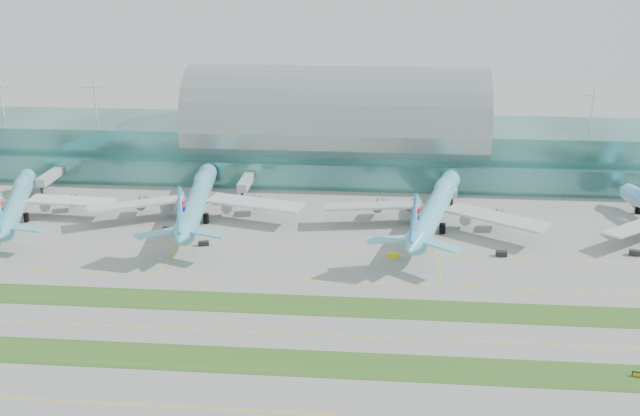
# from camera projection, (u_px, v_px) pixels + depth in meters

# --- Properties ---
(ground) EXTENTS (700.00, 700.00, 0.00)m
(ground) POSITION_uv_depth(u_px,v_px,m) (301.00, 308.00, 207.22)
(ground) COLOR gray
(ground) RESTS_ON ground
(terminal) EXTENTS (340.00, 69.10, 36.00)m
(terminal) POSITION_uv_depth(u_px,v_px,m) (337.00, 138.00, 324.23)
(terminal) COLOR #3D7A75
(terminal) RESTS_ON ground
(grass_strip_near) EXTENTS (420.00, 12.00, 0.08)m
(grass_strip_near) POSITION_uv_depth(u_px,v_px,m) (287.00, 362.00, 180.78)
(grass_strip_near) COLOR #2D591E
(grass_strip_near) RESTS_ON ground
(grass_strip_far) EXTENTS (420.00, 12.00, 0.08)m
(grass_strip_far) POSITION_uv_depth(u_px,v_px,m) (302.00, 305.00, 209.09)
(grass_strip_far) COLOR #2D591E
(grass_strip_far) RESTS_ON ground
(taxiline_a) EXTENTS (420.00, 0.35, 0.01)m
(taxiline_a) POSITION_uv_depth(u_px,v_px,m) (274.00, 412.00, 161.91)
(taxiline_a) COLOR yellow
(taxiline_a) RESTS_ON ground
(taxiline_b) EXTENTS (420.00, 0.35, 0.01)m
(taxiline_b) POSITION_uv_depth(u_px,v_px,m) (294.00, 334.00, 194.00)
(taxiline_b) COLOR yellow
(taxiline_b) RESTS_ON ground
(taxiline_c) EXTENTS (420.00, 0.35, 0.01)m
(taxiline_c) POSITION_uv_depth(u_px,v_px,m) (308.00, 280.00, 224.20)
(taxiline_c) COLOR yellow
(taxiline_c) RESTS_ON ground
(taxiline_d) EXTENTS (420.00, 0.35, 0.01)m
(taxiline_d) POSITION_uv_depth(u_px,v_px,m) (316.00, 251.00, 244.97)
(taxiline_d) COLOR yellow
(taxiline_d) RESTS_ON ground
(airliner_a) EXTENTS (63.07, 73.23, 20.71)m
(airliner_a) POSITION_uv_depth(u_px,v_px,m) (17.00, 200.00, 272.21)
(airliner_a) COLOR #5AB1C7
(airliner_a) RESTS_ON ground
(airliner_b) EXTENTS (72.90, 83.26, 22.92)m
(airliner_b) POSITION_uv_depth(u_px,v_px,m) (197.00, 199.00, 271.62)
(airliner_b) COLOR #5DB7CD
(airliner_b) RESTS_ON ground
(airliner_c) EXTENTS (72.94, 83.93, 23.28)m
(airliner_c) POSITION_uv_depth(u_px,v_px,m) (435.00, 207.00, 263.12)
(airliner_c) COLOR #68CDE5
(airliner_c) RESTS_ON ground
(gse_c) EXTENTS (3.17, 2.16, 1.27)m
(gse_c) POSITION_uv_depth(u_px,v_px,m) (167.00, 229.00, 261.78)
(gse_c) COLOR black
(gse_c) RESTS_ON ground
(gse_d) EXTENTS (3.69, 2.62, 1.36)m
(gse_d) POSITION_uv_depth(u_px,v_px,m) (204.00, 243.00, 249.54)
(gse_d) COLOR black
(gse_d) RESTS_ON ground
(gse_e) EXTENTS (3.30, 2.31, 1.52)m
(gse_e) POSITION_uv_depth(u_px,v_px,m) (393.00, 256.00, 239.75)
(gse_e) COLOR yellow
(gse_e) RESTS_ON ground
(gse_f) EXTENTS (3.36, 2.09, 1.58)m
(gse_f) POSITION_uv_depth(u_px,v_px,m) (501.00, 254.00, 241.13)
(gse_f) COLOR black
(gse_f) RESTS_ON ground
(gse_g) EXTENTS (3.53, 2.40, 1.61)m
(gse_g) POSITION_uv_depth(u_px,v_px,m) (635.00, 253.00, 241.78)
(gse_g) COLOR black
(gse_g) RESTS_ON ground
(taxiway_sign_east) EXTENTS (2.69, 1.04, 1.15)m
(taxiway_sign_east) POSITION_uv_depth(u_px,v_px,m) (638.00, 375.00, 174.65)
(taxiway_sign_east) COLOR black
(taxiway_sign_east) RESTS_ON ground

